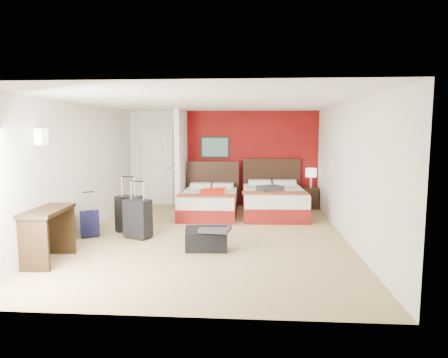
# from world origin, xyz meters

# --- Properties ---
(ground) EXTENTS (6.50, 6.50, 0.00)m
(ground) POSITION_xyz_m (0.00, 0.00, 0.00)
(ground) COLOR tan
(ground) RESTS_ON ground
(room_walls) EXTENTS (5.02, 6.52, 2.50)m
(room_walls) POSITION_xyz_m (-1.40, 1.42, 1.26)
(room_walls) COLOR silver
(room_walls) RESTS_ON ground
(red_accent_panel) EXTENTS (3.50, 0.04, 2.50)m
(red_accent_panel) POSITION_xyz_m (0.75, 3.23, 1.25)
(red_accent_panel) COLOR maroon
(red_accent_panel) RESTS_ON ground
(partition_wall) EXTENTS (0.12, 1.20, 2.50)m
(partition_wall) POSITION_xyz_m (-1.00, 2.61, 1.25)
(partition_wall) COLOR silver
(partition_wall) RESTS_ON ground
(entry_door) EXTENTS (0.82, 0.06, 2.05)m
(entry_door) POSITION_xyz_m (-1.75, 3.20, 1.02)
(entry_door) COLOR silver
(entry_door) RESTS_ON ground
(bed_left) EXTENTS (1.29, 1.84, 0.55)m
(bed_left) POSITION_xyz_m (-0.23, 1.89, 0.27)
(bed_left) COLOR silver
(bed_left) RESTS_ON ground
(bed_right) EXTENTS (1.49, 2.08, 0.61)m
(bed_right) POSITION_xyz_m (1.29, 2.05, 0.31)
(bed_right) COLOR silver
(bed_right) RESTS_ON ground
(red_suitcase_open) EXTENTS (0.72, 0.85, 0.09)m
(red_suitcase_open) POSITION_xyz_m (-0.13, 1.79, 0.59)
(red_suitcase_open) COLOR red
(red_suitcase_open) RESTS_ON bed_left
(jacket_bundle) EXTENTS (0.65, 0.60, 0.12)m
(jacket_bundle) POSITION_xyz_m (1.19, 1.75, 0.67)
(jacket_bundle) COLOR #393A3E
(jacket_bundle) RESTS_ON bed_right
(nightstand) EXTENTS (0.41, 0.41, 0.54)m
(nightstand) POSITION_xyz_m (2.29, 2.93, 0.27)
(nightstand) COLOR black
(nightstand) RESTS_ON ground
(table_lamp) EXTENTS (0.36, 0.36, 0.49)m
(table_lamp) POSITION_xyz_m (2.29, 2.93, 0.78)
(table_lamp) COLOR white
(table_lamp) RESTS_ON nightstand
(suitcase_black) EXTENTS (0.52, 0.39, 0.69)m
(suitcase_black) POSITION_xyz_m (-1.62, 0.22, 0.35)
(suitcase_black) COLOR black
(suitcase_black) RESTS_ON ground
(suitcase_charcoal) EXTENTS (0.54, 0.44, 0.69)m
(suitcase_charcoal) POSITION_xyz_m (-1.33, -0.20, 0.35)
(suitcase_charcoal) COLOR black
(suitcase_charcoal) RESTS_ON ground
(suitcase_navy) EXTENTS (0.39, 0.33, 0.46)m
(suitcase_navy) POSITION_xyz_m (-2.25, -0.18, 0.23)
(suitcase_navy) COLOR black
(suitcase_navy) RESTS_ON ground
(duffel_bag) EXTENTS (0.71, 0.41, 0.35)m
(duffel_bag) POSITION_xyz_m (0.03, -0.86, 0.17)
(duffel_bag) COLOR black
(duffel_bag) RESTS_ON ground
(jacket_draped) EXTENTS (0.53, 0.47, 0.07)m
(jacket_draped) POSITION_xyz_m (0.18, -0.91, 0.38)
(jacket_draped) COLOR #36363B
(jacket_draped) RESTS_ON duffel_bag
(desk) EXTENTS (0.54, 1.02, 0.83)m
(desk) POSITION_xyz_m (-2.30, -1.61, 0.41)
(desk) COLOR black
(desk) RESTS_ON ground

